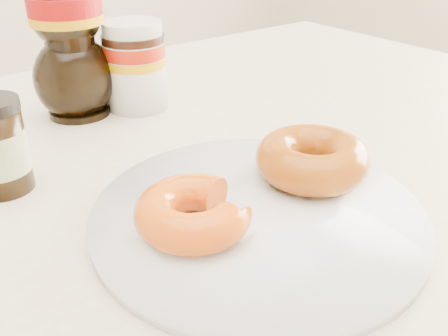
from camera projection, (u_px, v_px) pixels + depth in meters
dining_table at (154, 237)px, 0.57m from camera, size 1.40×0.90×0.75m
plate at (258, 215)px, 0.45m from camera, size 0.30×0.30×0.01m
donut_bitten at (193, 212)px, 0.41m from camera, size 0.13×0.13×0.03m
donut_whole at (312, 159)px, 0.49m from camera, size 0.14×0.14×0.04m
nutella_jar at (135, 62)px, 0.68m from camera, size 0.08×0.08×0.12m
syrup_bottle at (69, 37)px, 0.64m from camera, size 0.14×0.13×0.21m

